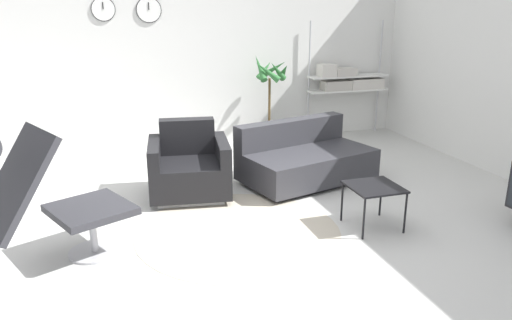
% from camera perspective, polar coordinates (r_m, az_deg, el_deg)
% --- Properties ---
extents(ground_plane, '(12.00, 12.00, 0.00)m').
position_cam_1_polar(ground_plane, '(4.98, -3.07, -6.62)').
color(ground_plane, silver).
extents(wall_back, '(12.00, 0.09, 2.80)m').
position_cam_1_polar(wall_back, '(7.36, -8.96, 12.35)').
color(wall_back, silver).
rests_on(wall_back, ground_plane).
extents(round_rug, '(1.91, 1.91, 0.01)m').
position_cam_1_polar(round_rug, '(4.69, -2.05, -8.13)').
color(round_rug, '#BCB29E').
rests_on(round_rug, ground_plane).
extents(lounge_chair, '(1.32, 1.03, 1.24)m').
position_cam_1_polar(lounge_chair, '(4.12, -24.25, -2.36)').
color(lounge_chair, '#BCBCC1').
rests_on(lounge_chair, ground_plane).
extents(armchair_red, '(0.95, 0.90, 0.80)m').
position_cam_1_polar(armchair_red, '(5.51, -7.64, -1.05)').
color(armchair_red, silver).
rests_on(armchair_red, ground_plane).
extents(couch_low, '(1.68, 1.24, 0.69)m').
position_cam_1_polar(couch_low, '(5.94, 5.56, -0.03)').
color(couch_low, black).
rests_on(couch_low, ground_plane).
extents(side_table, '(0.47, 0.47, 0.41)m').
position_cam_1_polar(side_table, '(4.77, 13.35, -3.33)').
color(side_table, black).
rests_on(side_table, ground_plane).
extents(potted_plant, '(0.58, 0.59, 1.35)m').
position_cam_1_polar(potted_plant, '(7.36, 1.61, 5.77)').
color(potted_plant, '#333338').
rests_on(potted_plant, ground_plane).
extents(shelf_unit, '(1.29, 0.28, 1.79)m').
position_cam_1_polar(shelf_unit, '(8.02, 10.35, 8.94)').
color(shelf_unit, '#BCBCC1').
rests_on(shelf_unit, ground_plane).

